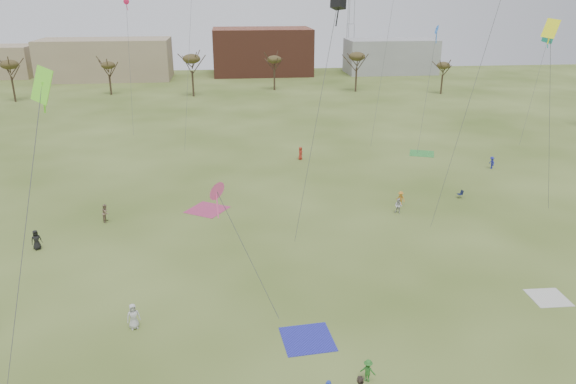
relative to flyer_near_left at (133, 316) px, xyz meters
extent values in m
plane|color=#3B4E18|center=(11.59, -1.59, -0.91)|extent=(260.00, 260.00, 0.00)
imported|color=#BBBBBB|center=(0.00, 0.00, 0.00)|extent=(1.04, 0.85, 1.83)
imported|color=#296E24|center=(14.33, -6.93, -0.20)|extent=(1.06, 0.90, 1.43)
imported|color=#846A54|center=(-5.49, 18.83, -0.01)|extent=(0.74, 0.92, 1.81)
imported|color=black|center=(-10.30, 13.17, -0.01)|extent=(1.06, 0.96, 1.82)
imported|color=orange|center=(24.61, 19.79, -0.13)|extent=(1.12, 1.14, 1.57)
imported|color=#BDBDBD|center=(23.74, 17.73, -0.12)|extent=(0.98, 0.94, 1.59)
imported|color=#A0291B|center=(16.30, 37.60, -0.05)|extent=(0.87, 1.01, 1.74)
imported|color=navy|center=(40.06, 30.95, -0.13)|extent=(0.68, 1.07, 1.57)
cube|color=#272AAA|center=(11.44, -2.55, -0.91)|extent=(3.53, 3.53, 0.03)
cube|color=silver|center=(29.95, 0.54, -0.91)|extent=(2.68, 2.68, 0.03)
cube|color=#B33764|center=(4.29, 20.81, -0.91)|extent=(4.94, 4.94, 0.03)
cube|color=green|center=(33.56, 38.51, -0.91)|extent=(4.24, 4.24, 0.03)
cube|color=#131A35|center=(31.78, 21.26, -0.49)|extent=(0.55, 0.55, 0.04)
cube|color=#131A35|center=(32.01, 21.28, -0.26)|extent=(0.18, 0.51, 0.44)
cube|color=#6DE528|center=(-2.45, -3.43, 16.01)|extent=(0.91, 0.91, 1.79)
cube|color=#6DE528|center=(-2.45, -3.43, 15.38)|extent=(0.08, 0.08, 1.61)
cylinder|color=#4C4C51|center=(-4.02, -5.35, 8.00)|extent=(3.18, 3.88, 16.04)
cone|color=#EF4B95|center=(5.96, -0.92, 9.06)|extent=(1.24, 0.09, 1.24)
cube|color=#EF4B95|center=(5.96, -0.92, 8.28)|extent=(0.08, 0.08, 2.03)
cylinder|color=#4C4C51|center=(7.83, -1.13, 4.53)|extent=(3.77, 0.46, 9.09)
cylinder|color=#4C4C51|center=(26.77, 11.26, 10.59)|extent=(3.56, 1.53, 21.21)
cube|color=yellow|center=(35.25, 14.61, 17.37)|extent=(0.85, 0.85, 1.68)
cube|color=yellow|center=(35.25, 14.61, 16.78)|extent=(0.08, 0.08, 1.51)
cylinder|color=#4C4C51|center=(36.85, 14.92, 8.68)|extent=(3.23, 0.66, 17.39)
cube|color=black|center=(15.41, 10.37, 19.06)|extent=(0.08, 0.08, 2.28)
cylinder|color=#4C4C51|center=(13.80, 10.39, 9.97)|extent=(3.26, 0.06, 19.97)
cone|color=blue|center=(34.12, 38.49, 15.73)|extent=(1.18, 0.09, 1.18)
cube|color=blue|center=(34.12, 38.49, 14.98)|extent=(0.08, 0.08, 1.93)
cylinder|color=#4C4C51|center=(32.97, 37.07, 7.86)|extent=(2.35, 2.90, 15.76)
cylinder|color=#4C4C51|center=(28.09, 41.34, 11.06)|extent=(3.19, 3.10, 22.16)
cone|color=#C51542|center=(-7.40, 54.37, 18.98)|extent=(0.87, 0.06, 0.87)
cube|color=#C51542|center=(-7.40, 54.37, 18.42)|extent=(0.08, 0.08, 1.42)
cylinder|color=#4C4C51|center=(-7.45, 52.16, 9.48)|extent=(0.14, 4.46, 19.00)
cube|color=#178B7F|center=(50.56, 40.12, 14.70)|extent=(1.03, 1.03, 2.03)
cube|color=#178B7F|center=(50.56, 40.12, 13.99)|extent=(0.08, 0.08, 1.83)
cylinder|color=#4C4C51|center=(49.18, 39.29, 7.35)|extent=(2.81, 1.70, 14.73)
cylinder|color=#4C4C51|center=(1.83, 42.34, 11.07)|extent=(2.20, 4.25, 22.17)
cylinder|color=#3A2B1E|center=(-36.41, 84.41, 1.64)|extent=(0.40, 0.40, 5.10)
ellipsoid|color=#473D1E|center=(-36.41, 84.41, 6.57)|extent=(3.57, 3.57, 1.87)
cylinder|color=#3A2B1E|center=(-18.41, 90.41, 1.25)|extent=(0.40, 0.40, 4.32)
ellipsoid|color=#473D1E|center=(-18.41, 90.41, 5.42)|extent=(3.02, 3.02, 1.58)
cylinder|color=#3A2B1E|center=(-0.41, 86.41, 1.79)|extent=(0.40, 0.40, 5.40)
ellipsoid|color=#473D1E|center=(-0.41, 86.41, 7.01)|extent=(3.78, 3.78, 1.98)
cylinder|color=#3A2B1E|center=(17.59, 92.41, 1.43)|extent=(0.40, 0.40, 4.68)
ellipsoid|color=#473D1E|center=(17.59, 92.41, 5.95)|extent=(3.28, 3.28, 1.72)
cylinder|color=#3A2B1E|center=(35.59, 88.41, 1.73)|extent=(0.40, 0.40, 5.28)
ellipsoid|color=#473D1E|center=(35.59, 88.41, 6.83)|extent=(3.70, 3.70, 1.94)
cylinder|color=#3A2B1E|center=(53.59, 83.41, 1.19)|extent=(0.40, 0.40, 4.20)
ellipsoid|color=#473D1E|center=(53.59, 83.41, 5.25)|extent=(2.94, 2.94, 1.54)
cube|color=#937F60|center=(-23.41, 113.41, 4.09)|extent=(32.00, 14.00, 10.00)
cube|color=brown|center=(16.59, 118.41, 5.09)|extent=(26.00, 16.00, 12.00)
cube|color=gray|center=(51.59, 116.41, 3.59)|extent=(24.00, 12.00, 9.00)
cylinder|color=#9EA3A8|center=(42.49, 123.41, 18.09)|extent=(0.16, 0.16, 38.00)
cylinder|color=#9EA3A8|center=(41.14, 124.19, 18.09)|extent=(0.16, 0.16, 38.00)
cylinder|color=#9EA3A8|center=(41.14, 122.63, 18.09)|extent=(0.16, 0.16, 38.00)
camera|label=1|loc=(6.85, -32.31, 20.50)|focal=34.03mm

